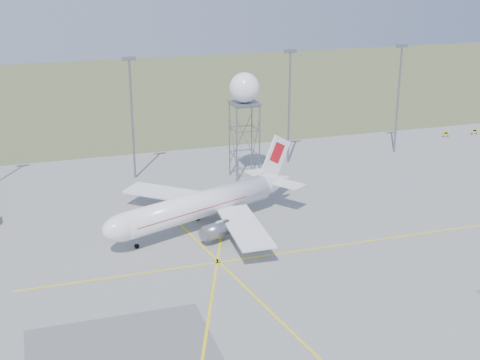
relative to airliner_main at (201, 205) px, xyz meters
name	(u,v)px	position (x,y,z in m)	size (l,w,h in m)	color
grass_strip	(126,92)	(4.85, 98.66, -3.35)	(400.00, 120.00, 0.03)	#556839
mast_b	(132,108)	(-5.15, 24.66, 8.70)	(2.20, 0.50, 20.50)	slate
mast_c	(289,97)	(22.85, 24.66, 8.70)	(2.20, 0.50, 20.50)	slate
mast_d	(399,90)	(44.85, 24.66, 8.70)	(2.20, 0.50, 20.50)	slate
taxi_sign_near	(446,133)	(60.45, 30.65, -2.48)	(1.60, 0.17, 1.20)	black
taxi_sign_far	(474,131)	(67.45, 30.65, -2.48)	(1.60, 0.17, 1.20)	black
airliner_main	(201,205)	(0.00, 0.00, 0.00)	(31.02, 29.03, 10.98)	white
radar_tower	(244,120)	(12.57, 18.95, 6.73)	(4.97, 4.97, 17.99)	slate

